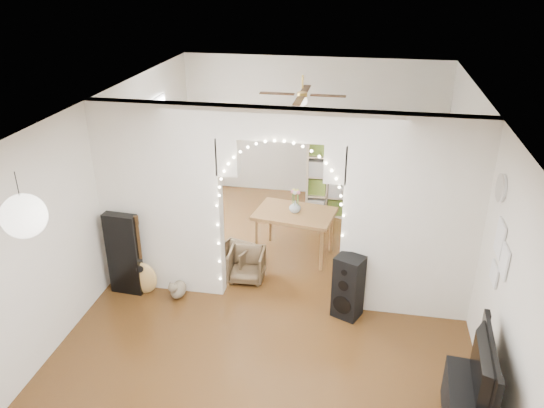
% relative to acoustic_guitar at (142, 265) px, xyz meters
% --- Properties ---
extents(floor, '(7.50, 7.50, 0.00)m').
position_rel_acoustic_guitar_xyz_m(floor, '(1.91, 0.25, -0.45)').
color(floor, black).
rests_on(floor, ground).
extents(ceiling, '(5.00, 7.50, 0.02)m').
position_rel_acoustic_guitar_xyz_m(ceiling, '(1.91, 0.25, 2.25)').
color(ceiling, white).
rests_on(ceiling, wall_back).
extents(wall_back, '(5.00, 0.02, 2.70)m').
position_rel_acoustic_guitar_xyz_m(wall_back, '(1.91, 4.00, 0.90)').
color(wall_back, silver).
rests_on(wall_back, floor).
extents(wall_left, '(0.02, 7.50, 2.70)m').
position_rel_acoustic_guitar_xyz_m(wall_left, '(-0.59, 0.25, 0.90)').
color(wall_left, silver).
rests_on(wall_left, floor).
extents(wall_right, '(0.02, 7.50, 2.70)m').
position_rel_acoustic_guitar_xyz_m(wall_right, '(4.41, 0.25, 0.90)').
color(wall_right, silver).
rests_on(wall_right, floor).
extents(divider_wall, '(5.00, 0.20, 2.70)m').
position_rel_acoustic_guitar_xyz_m(divider_wall, '(1.91, 0.25, 0.98)').
color(divider_wall, silver).
rests_on(divider_wall, floor).
extents(fairy_lights, '(1.64, 0.04, 1.60)m').
position_rel_acoustic_guitar_xyz_m(fairy_lights, '(1.91, 0.12, 1.10)').
color(fairy_lights, '#FFEABF').
rests_on(fairy_lights, divider_wall).
extents(window, '(0.04, 1.20, 1.40)m').
position_rel_acoustic_guitar_xyz_m(window, '(-0.56, 2.05, 1.05)').
color(window, white).
rests_on(window, wall_left).
extents(wall_clock, '(0.03, 0.31, 0.31)m').
position_rel_acoustic_guitar_xyz_m(wall_clock, '(4.39, -0.35, 1.65)').
color(wall_clock, white).
rests_on(wall_clock, wall_right).
extents(picture_frames, '(0.02, 0.50, 0.70)m').
position_rel_acoustic_guitar_xyz_m(picture_frames, '(4.39, -0.75, 1.05)').
color(picture_frames, white).
rests_on(picture_frames, wall_right).
extents(paper_lantern, '(0.40, 0.40, 0.40)m').
position_rel_acoustic_guitar_xyz_m(paper_lantern, '(0.01, -2.15, 1.80)').
color(paper_lantern, white).
rests_on(paper_lantern, ceiling).
extents(ceiling_fan, '(1.10, 1.10, 0.30)m').
position_rel_acoustic_guitar_xyz_m(ceiling_fan, '(1.91, 2.25, 1.95)').
color(ceiling_fan, '#AD8839').
rests_on(ceiling_fan, ceiling).
extents(guitar_case, '(0.47, 0.19, 1.21)m').
position_rel_acoustic_guitar_xyz_m(guitar_case, '(-0.24, 0.00, 0.16)').
color(guitar_case, black).
rests_on(guitar_case, floor).
extents(acoustic_guitar, '(0.44, 0.27, 1.03)m').
position_rel_acoustic_guitar_xyz_m(acoustic_guitar, '(0.00, 0.00, 0.00)').
color(acoustic_guitar, tan).
rests_on(acoustic_guitar, floor).
extents(tabby_cat, '(0.26, 0.49, 0.32)m').
position_rel_acoustic_guitar_xyz_m(tabby_cat, '(0.51, -0.02, -0.32)').
color(tabby_cat, brown).
rests_on(tabby_cat, floor).
extents(floor_speaker, '(0.43, 0.41, 0.88)m').
position_rel_acoustic_guitar_xyz_m(floor_speaker, '(2.85, -0.00, -0.01)').
color(floor_speaker, black).
rests_on(floor_speaker, floor).
extents(tv, '(0.21, 1.08, 0.62)m').
position_rel_acoustic_guitar_xyz_m(tv, '(4.11, -1.71, 0.36)').
color(tv, black).
rests_on(tv, media_console).
extents(bookcase, '(1.55, 0.89, 1.55)m').
position_rel_acoustic_guitar_xyz_m(bookcase, '(2.69, 3.04, 0.33)').
color(bookcase, beige).
rests_on(bookcase, floor).
extents(dining_table, '(1.31, 0.98, 0.76)m').
position_rel_acoustic_guitar_xyz_m(dining_table, '(1.94, 1.44, 0.23)').
color(dining_table, olive).
rests_on(dining_table, floor).
extents(flower_vase, '(0.21, 0.21, 0.19)m').
position_rel_acoustic_guitar_xyz_m(flower_vase, '(1.94, 1.44, 0.40)').
color(flower_vase, silver).
rests_on(flower_vase, dining_table).
extents(dining_chair_left, '(0.57, 0.58, 0.42)m').
position_rel_acoustic_guitar_xyz_m(dining_chair_left, '(1.12, 0.82, -0.24)').
color(dining_chair_left, '#4B3A25').
rests_on(dining_chair_left, floor).
extents(dining_chair_right, '(0.53, 0.54, 0.47)m').
position_rel_acoustic_guitar_xyz_m(dining_chair_right, '(1.35, 0.62, -0.21)').
color(dining_chair_right, '#4B3A25').
rests_on(dining_chair_right, floor).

